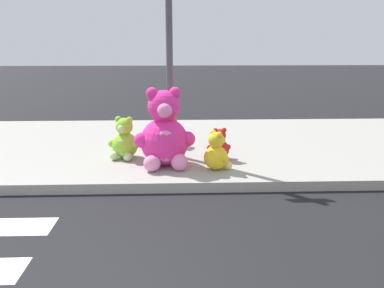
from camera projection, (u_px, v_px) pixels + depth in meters
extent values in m
cube|color=#9E9B93|center=(119.00, 147.00, 7.59)|extent=(28.00, 4.40, 0.15)
cylinder|color=#4C4C51|center=(170.00, 60.00, 6.42)|extent=(0.11, 0.11, 3.20)
sphere|color=#F22D93|center=(164.00, 142.00, 6.20)|extent=(0.75, 0.75, 0.75)
ellipsoid|color=pink|center=(165.00, 146.00, 5.94)|extent=(0.43, 0.20, 0.49)
sphere|color=#F22D93|center=(164.00, 106.00, 6.06)|extent=(0.49, 0.49, 0.49)
sphere|color=pink|center=(165.00, 110.00, 5.86)|extent=(0.23, 0.23, 0.23)
sphere|color=#F22D93|center=(175.00, 93.00, 6.03)|extent=(0.19, 0.19, 0.19)
sphere|color=#F22D93|center=(188.00, 139.00, 6.14)|extent=(0.23, 0.23, 0.23)
sphere|color=pink|center=(180.00, 162.00, 5.98)|extent=(0.26, 0.26, 0.26)
sphere|color=#F22D93|center=(152.00, 93.00, 5.99)|extent=(0.19, 0.19, 0.19)
sphere|color=#F22D93|center=(141.00, 140.00, 6.06)|extent=(0.23, 0.23, 0.23)
sphere|color=pink|center=(152.00, 163.00, 5.94)|extent=(0.26, 0.26, 0.26)
sphere|color=red|center=(219.00, 150.00, 6.55)|extent=(0.32, 0.32, 0.32)
ellipsoid|color=#DB7B7B|center=(218.00, 148.00, 6.66)|extent=(0.19, 0.10, 0.21)
sphere|color=red|center=(220.00, 135.00, 6.49)|extent=(0.21, 0.21, 0.21)
sphere|color=#DB7B7B|center=(218.00, 135.00, 6.58)|extent=(0.10, 0.10, 0.10)
sphere|color=red|center=(215.00, 130.00, 6.45)|extent=(0.08, 0.08, 0.08)
sphere|color=red|center=(210.00, 148.00, 6.55)|extent=(0.10, 0.10, 0.10)
sphere|color=#DB7B7B|center=(212.00, 154.00, 6.69)|extent=(0.11, 0.11, 0.11)
sphere|color=red|center=(224.00, 130.00, 6.48)|extent=(0.08, 0.08, 0.08)
sphere|color=red|center=(228.00, 147.00, 6.61)|extent=(0.10, 0.10, 0.10)
sphere|color=#DB7B7B|center=(222.00, 153.00, 6.72)|extent=(0.11, 0.11, 0.11)
sphere|color=yellow|center=(216.00, 158.00, 6.03)|extent=(0.37, 0.37, 0.37)
ellipsoid|color=#F0DB80|center=(223.00, 156.00, 6.09)|extent=(0.17, 0.22, 0.24)
sphere|color=yellow|center=(216.00, 140.00, 5.95)|extent=(0.24, 0.24, 0.24)
sphere|color=#F0DB80|center=(222.00, 140.00, 6.01)|extent=(0.11, 0.11, 0.11)
sphere|color=yellow|center=(213.00, 133.00, 6.00)|extent=(0.09, 0.09, 0.09)
sphere|color=yellow|center=(212.00, 153.00, 6.19)|extent=(0.12, 0.12, 0.12)
sphere|color=#F0DB80|center=(221.00, 162.00, 6.22)|extent=(0.13, 0.13, 0.13)
sphere|color=yellow|center=(219.00, 135.00, 5.86)|extent=(0.09, 0.09, 0.09)
sphere|color=yellow|center=(225.00, 158.00, 5.89)|extent=(0.12, 0.12, 0.12)
sphere|color=#F0DB80|center=(228.00, 165.00, 6.05)|extent=(0.13, 0.13, 0.13)
sphere|color=#8CD133|center=(125.00, 145.00, 6.61)|extent=(0.43, 0.43, 0.43)
ellipsoid|color=#B8DE87|center=(121.00, 148.00, 6.47)|extent=(0.25, 0.16, 0.28)
sphere|color=#8CD133|center=(124.00, 126.00, 6.53)|extent=(0.28, 0.28, 0.28)
sphere|color=#B8DE87|center=(121.00, 129.00, 6.42)|extent=(0.13, 0.13, 0.13)
sphere|color=#8CD133|center=(129.00, 120.00, 6.48)|extent=(0.11, 0.11, 0.11)
sphere|color=#8CD133|center=(135.00, 145.00, 6.51)|extent=(0.13, 0.13, 0.13)
sphere|color=#B8DE87|center=(128.00, 157.00, 6.45)|extent=(0.15, 0.15, 0.15)
sphere|color=#8CD133|center=(118.00, 119.00, 6.53)|extent=(0.11, 0.11, 0.11)
sphere|color=#8CD133|center=(112.00, 143.00, 6.60)|extent=(0.13, 0.13, 0.13)
sphere|color=#B8DE87|center=(114.00, 156.00, 6.51)|extent=(0.15, 0.15, 0.15)
sphere|color=olive|center=(171.00, 134.00, 7.44)|extent=(0.39, 0.39, 0.39)
ellipsoid|color=tan|center=(164.00, 134.00, 7.48)|extent=(0.15, 0.23, 0.26)
sphere|color=olive|center=(170.00, 119.00, 7.36)|extent=(0.26, 0.26, 0.26)
sphere|color=tan|center=(165.00, 120.00, 7.40)|extent=(0.12, 0.12, 0.12)
sphere|color=olive|center=(169.00, 114.00, 7.25)|extent=(0.10, 0.10, 0.10)
sphere|color=olive|center=(165.00, 135.00, 7.27)|extent=(0.12, 0.12, 0.12)
sphere|color=tan|center=(160.00, 142.00, 7.42)|extent=(0.14, 0.14, 0.14)
sphere|color=olive|center=(172.00, 113.00, 7.42)|extent=(0.10, 0.10, 0.10)
sphere|color=olive|center=(171.00, 131.00, 7.62)|extent=(0.12, 0.12, 0.12)
sphere|color=tan|center=(164.00, 139.00, 7.62)|extent=(0.14, 0.14, 0.14)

